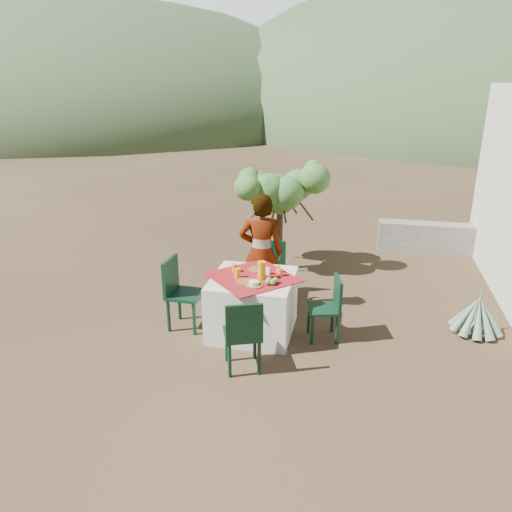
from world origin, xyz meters
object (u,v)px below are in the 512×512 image
Objects in this scene: chair_far at (272,267)px; agave at (477,315)px; chair_right at (329,305)px; person at (261,253)px; chair_near at (243,333)px; shrub_tree at (284,195)px; chair_left at (180,290)px; table at (253,304)px; juice_pitcher at (262,270)px.

chair_far is 2.86m from agave.
chair_right is 1.16× the size of agave.
person is at bearing 177.97° from agave.
person reaches higher than agave.
chair_near is 3.13m from agave.
shrub_tree is at bearing 89.41° from chair_far.
agave is at bearing -77.76° from chair_left.
table is 1.59× the size of chair_right.
chair_right reaches higher than agave.
shrub_tree reaches higher than table.
person reaches higher than juice_pitcher.
chair_right is 0.95m from juice_pitcher.
table is 0.95m from chair_near.
juice_pitcher is at bearing -87.16° from chair_far.
chair_near is 0.93× the size of chair_left.
agave is (2.73, 1.51, -0.25)m from chair_near.
juice_pitcher is at bearing -112.15° from chair_near.
shrub_tree reaches higher than juice_pitcher.
chair_far is 0.51× the size of shrub_tree.
person is (0.93, 0.74, 0.32)m from chair_left.
juice_pitcher is (1.08, 0.03, 0.35)m from chair_left.
chair_far is 1.56m from chair_left.
chair_left is 1.23m from person.
shrub_tree reaches higher than chair_near.
person is at bearing -48.72° from chair_left.
chair_near is at bearing -91.37° from juice_pitcher.
person is 2.37× the size of agave.
table is at bearing -103.07° from chair_right.
table is at bearing 162.79° from juice_pitcher.
chair_right is (0.97, 0.02, 0.07)m from table.
chair_near is 0.52× the size of person.
shrub_tree is (0.02, 2.28, 0.91)m from table.
chair_left is 3.85m from agave.
chair_left is at bearing -60.33° from chair_near.
chair_far is at bearing -89.19° from shrub_tree.
chair_right is 1.95m from agave.
chair_right is at bearing -163.42° from agave.
person reaches higher than chair_far.
juice_pitcher reaches higher than chair_right.
chair_left reaches higher than chair_near.
person is (-0.13, 1.62, 0.35)m from chair_near.
table is 2.89m from agave.
shrub_tree is (0.98, 2.35, 0.76)m from chair_left.
table is 0.80× the size of shrub_tree.
juice_pitcher is (0.09, -1.17, 0.41)m from chair_far.
juice_pitcher reaches higher than chair_near.
person is at bearing -99.38° from chair_far.
shrub_tree reaches higher than chair_right.
chair_near is 0.54× the size of shrub_tree.
chair_right is (0.93, -1.11, -0.01)m from chair_far.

